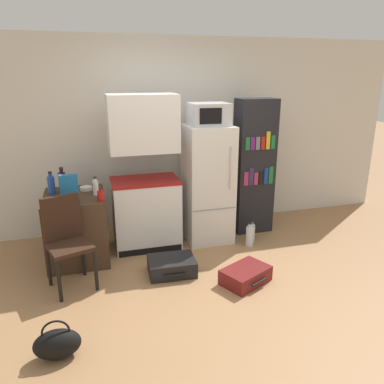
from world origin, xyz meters
name	(u,v)px	position (x,y,z in m)	size (l,w,h in m)	color
ground_plane	(214,295)	(0.00, 0.00, 0.00)	(24.00, 24.00, 0.00)	#A3754C
wall_back	(183,135)	(0.20, 2.00, 1.29)	(6.40, 0.10, 2.59)	silver
side_table	(77,227)	(-1.29, 1.20, 0.39)	(0.68, 0.79, 0.79)	#422D1E
kitchen_hutch	(145,179)	(-0.45, 1.33, 0.88)	(0.82, 0.55, 1.89)	white
refrigerator	(208,184)	(0.36, 1.32, 0.75)	(0.58, 0.59, 1.51)	silver
microwave	(209,114)	(0.36, 1.32, 1.64)	(0.47, 0.41, 0.27)	#B7B7BC
bookshelf	(254,167)	(1.05, 1.44, 0.91)	(0.51, 0.32, 1.81)	black
bottle_milk_white	(96,187)	(-1.04, 1.15, 0.88)	(0.07, 0.07, 0.21)	white
bottle_wine_dark	(62,182)	(-1.41, 1.34, 0.91)	(0.09, 0.09, 0.30)	black
bottle_blue_soda	(51,185)	(-1.53, 1.32, 0.90)	(0.08, 0.08, 0.27)	#1E47A3
bottle_ketchup_red	(101,195)	(-1.00, 0.91, 0.85)	(0.07, 0.07, 0.15)	#AD1914
bowl	(86,188)	(-1.15, 1.38, 0.81)	(0.15, 0.15, 0.04)	silver
cereal_box	(69,188)	(-1.32, 0.99, 0.94)	(0.19, 0.07, 0.30)	#1E66A8
chair	(66,235)	(-1.38, 0.62, 0.56)	(0.51, 0.51, 0.95)	black
suitcase_large_flat	(246,275)	(0.40, 0.14, 0.08)	(0.59, 0.52, 0.16)	maroon
suitcase_small_flat	(172,266)	(-0.31, 0.54, 0.09)	(0.53, 0.42, 0.17)	black
handbag	(57,344)	(-1.44, -0.48, 0.12)	(0.36, 0.20, 0.33)	black
water_bottle_front	(251,233)	(0.88, 1.06, 0.13)	(0.10, 0.10, 0.30)	silver
water_bottle_middle	(250,236)	(0.81, 0.95, 0.14)	(0.10, 0.10, 0.33)	silver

